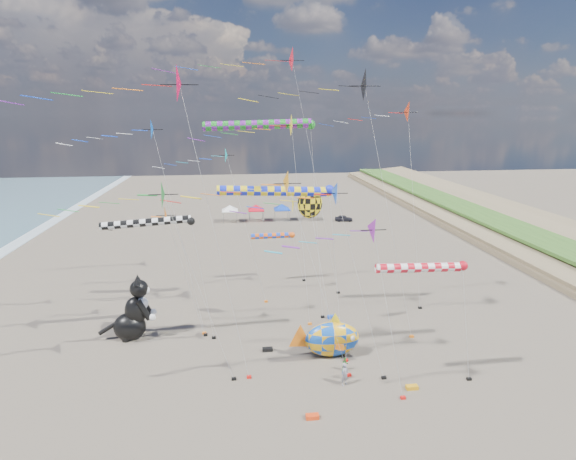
{
  "coord_description": "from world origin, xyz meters",
  "views": [
    {
      "loc": [
        -5.27,
        -24.69,
        20.25
      ],
      "look_at": [
        -0.73,
        12.0,
        10.63
      ],
      "focal_mm": 28.0,
      "sensor_mm": 36.0,
      "label": 1
    }
  ],
  "objects_px": {
    "child_green": "(345,364)",
    "child_blue": "(344,373)",
    "parked_car": "(344,218)",
    "cat_inflatable": "(132,308)",
    "fish_inflatable": "(331,339)",
    "person_adult": "(345,374)"
  },
  "relations": [
    {
      "from": "child_green",
      "to": "parked_car",
      "type": "height_order",
      "value": "parked_car"
    },
    {
      "from": "cat_inflatable",
      "to": "parked_car",
      "type": "bearing_deg",
      "value": 50.49
    },
    {
      "from": "fish_inflatable",
      "to": "child_blue",
      "type": "distance_m",
      "value": 3.71
    },
    {
      "from": "person_adult",
      "to": "child_green",
      "type": "xyz_separation_m",
      "value": [
        0.51,
        1.9,
        -0.35
      ]
    },
    {
      "from": "fish_inflatable",
      "to": "cat_inflatable",
      "type": "bearing_deg",
      "value": 162.45
    },
    {
      "from": "person_adult",
      "to": "child_green",
      "type": "height_order",
      "value": "person_adult"
    },
    {
      "from": "fish_inflatable",
      "to": "child_green",
      "type": "height_order",
      "value": "fish_inflatable"
    },
    {
      "from": "person_adult",
      "to": "child_green",
      "type": "distance_m",
      "value": 2.0
    },
    {
      "from": "child_green",
      "to": "child_blue",
      "type": "height_order",
      "value": "child_blue"
    },
    {
      "from": "cat_inflatable",
      "to": "parked_car",
      "type": "height_order",
      "value": "cat_inflatable"
    },
    {
      "from": "cat_inflatable",
      "to": "fish_inflatable",
      "type": "bearing_deg",
      "value": -21.67
    },
    {
      "from": "parked_car",
      "to": "person_adult",
      "type": "bearing_deg",
      "value": 175.92
    },
    {
      "from": "child_green",
      "to": "parked_car",
      "type": "distance_m",
      "value": 52.63
    },
    {
      "from": "child_blue",
      "to": "person_adult",
      "type": "bearing_deg",
      "value": -143.59
    },
    {
      "from": "person_adult",
      "to": "parked_car",
      "type": "xyz_separation_m",
      "value": [
        13.05,
        53.02,
        -0.34
      ]
    },
    {
      "from": "cat_inflatable",
      "to": "person_adult",
      "type": "height_order",
      "value": "cat_inflatable"
    },
    {
      "from": "person_adult",
      "to": "child_green",
      "type": "bearing_deg",
      "value": 39.73
    },
    {
      "from": "parked_car",
      "to": "fish_inflatable",
      "type": "bearing_deg",
      "value": 174.62
    },
    {
      "from": "cat_inflatable",
      "to": "parked_car",
      "type": "xyz_separation_m",
      "value": [
        30.68,
        43.18,
        -2.42
      ]
    },
    {
      "from": "child_blue",
      "to": "parked_car",
      "type": "relative_size",
      "value": 0.34
    },
    {
      "from": "person_adult",
      "to": "parked_car",
      "type": "height_order",
      "value": "person_adult"
    },
    {
      "from": "child_green",
      "to": "person_adult",
      "type": "bearing_deg",
      "value": -109.46
    }
  ]
}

